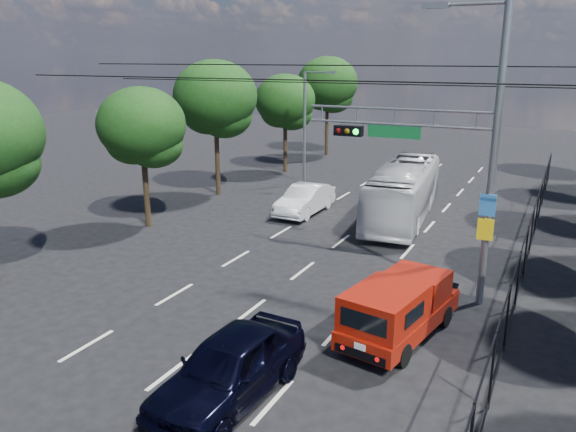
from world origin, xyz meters
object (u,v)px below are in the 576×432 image
Objects in this scene: white_van at (305,199)px; signal_mast at (454,144)px; red_pickup at (399,307)px; white_bus at (404,192)px; navy_hatchback at (229,367)px.

signal_mast is at bearing -40.35° from white_van.
red_pickup is 1.12× the size of white_van.
red_pickup is 12.83m from white_bus.
signal_mast is at bearing 81.46° from red_pickup.
signal_mast is 9.96m from navy_hatchback.
red_pickup is (-0.53, -3.55, -4.28)m from signal_mast.
navy_hatchback is 0.48× the size of white_bus.
signal_mast reaches higher than navy_hatchback.
white_van is (-8.16, 11.06, -0.22)m from red_pickup.
signal_mast is at bearing 71.35° from navy_hatchback.
signal_mast reaches higher than white_bus.
signal_mast reaches higher than white_van.
navy_hatchback is at bearing -120.10° from red_pickup.
white_van is at bearing 126.43° from red_pickup.
navy_hatchback is at bearing -94.24° from white_bus.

